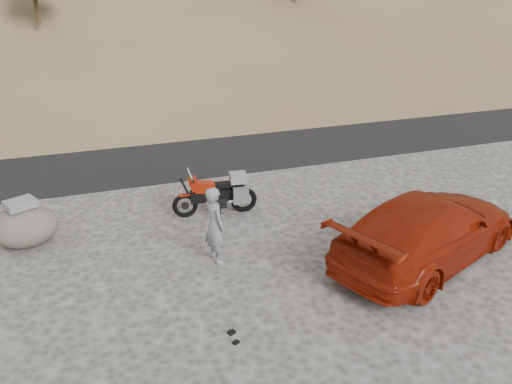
{
  "coord_description": "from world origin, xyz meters",
  "views": [
    {
      "loc": [
        -2.55,
        -9.21,
        6.07
      ],
      "look_at": [
        1.22,
        1.79,
        1.0
      ],
      "focal_mm": 35.0,
      "sensor_mm": 36.0,
      "label": 1
    }
  ],
  "objects_px": {
    "motorcycle": "(219,194)",
    "boulder": "(25,225)",
    "man": "(216,260)",
    "red_car": "(424,258)"
  },
  "relations": [
    {
      "from": "red_car",
      "to": "motorcycle",
      "type": "bearing_deg",
      "value": 22.93
    },
    {
      "from": "motorcycle",
      "to": "red_car",
      "type": "height_order",
      "value": "motorcycle"
    },
    {
      "from": "motorcycle",
      "to": "boulder",
      "type": "xyz_separation_m",
      "value": [
        -4.89,
        -0.13,
        -0.08
      ]
    },
    {
      "from": "motorcycle",
      "to": "red_car",
      "type": "relative_size",
      "value": 0.44
    },
    {
      "from": "man",
      "to": "boulder",
      "type": "distance_m",
      "value": 4.75
    },
    {
      "from": "man",
      "to": "red_car",
      "type": "bearing_deg",
      "value": -122.39
    },
    {
      "from": "boulder",
      "to": "man",
      "type": "bearing_deg",
      "value": -27.74
    },
    {
      "from": "man",
      "to": "boulder",
      "type": "bearing_deg",
      "value": 48.11
    },
    {
      "from": "man",
      "to": "motorcycle",
      "type": "bearing_deg",
      "value": -31.08
    },
    {
      "from": "red_car",
      "to": "boulder",
      "type": "xyz_separation_m",
      "value": [
        -8.78,
        3.72,
        0.52
      ]
    }
  ]
}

